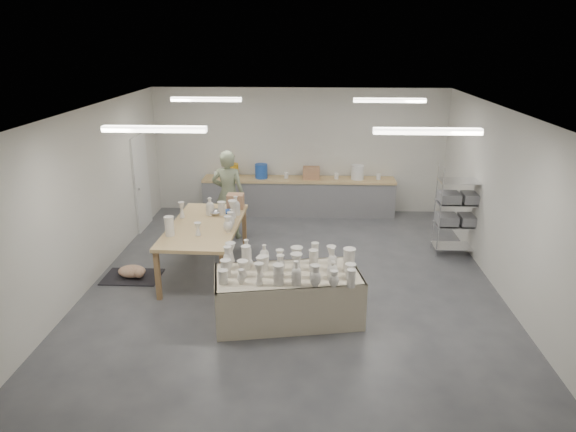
{
  "coord_description": "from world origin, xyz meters",
  "views": [
    {
      "loc": [
        0.3,
        -8.24,
        4.08
      ],
      "look_at": [
        -0.11,
        0.49,
        1.05
      ],
      "focal_mm": 32.0,
      "sensor_mm": 36.0,
      "label": 1
    }
  ],
  "objects_px": {
    "work_table": "(210,222)",
    "potter": "(228,195)",
    "drying_table": "(288,293)",
    "red_stool": "(232,222)"
  },
  "relations": [
    {
      "from": "drying_table",
      "to": "work_table",
      "type": "xyz_separation_m",
      "value": [
        -1.5,
        1.78,
        0.47
      ]
    },
    {
      "from": "work_table",
      "to": "red_stool",
      "type": "height_order",
      "value": "work_table"
    },
    {
      "from": "drying_table",
      "to": "work_table",
      "type": "distance_m",
      "value": 2.37
    },
    {
      "from": "potter",
      "to": "red_stool",
      "type": "relative_size",
      "value": 5.37
    },
    {
      "from": "drying_table",
      "to": "potter",
      "type": "relative_size",
      "value": 1.22
    },
    {
      "from": "work_table",
      "to": "potter",
      "type": "distance_m",
      "value": 1.61
    },
    {
      "from": "red_stool",
      "to": "drying_table",
      "type": "bearing_deg",
      "value": -68.84
    },
    {
      "from": "work_table",
      "to": "potter",
      "type": "bearing_deg",
      "value": 88.53
    },
    {
      "from": "work_table",
      "to": "potter",
      "type": "height_order",
      "value": "potter"
    },
    {
      "from": "drying_table",
      "to": "work_table",
      "type": "height_order",
      "value": "work_table"
    }
  ]
}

